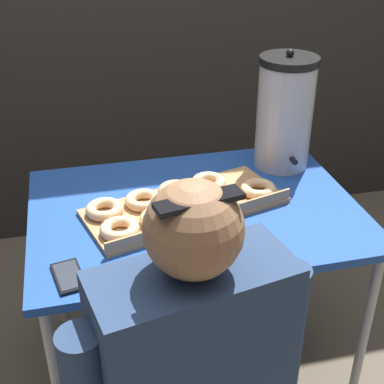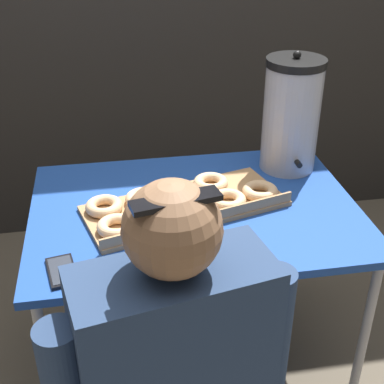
# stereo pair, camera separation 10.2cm
# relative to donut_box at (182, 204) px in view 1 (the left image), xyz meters

# --- Properties ---
(ground_plane) EXTENTS (12.00, 12.00, 0.00)m
(ground_plane) POSITION_rel_donut_box_xyz_m (0.05, 0.01, -0.75)
(ground_plane) COLOR brown
(folding_table) EXTENTS (1.11, 0.80, 0.73)m
(folding_table) POSITION_rel_donut_box_xyz_m (0.05, 0.01, -0.08)
(folding_table) COLOR #1E479E
(folding_table) RESTS_ON ground
(donut_box) EXTENTS (0.73, 0.45, 0.05)m
(donut_box) POSITION_rel_donut_box_xyz_m (0.00, 0.00, 0.00)
(donut_box) COLOR tan
(donut_box) RESTS_ON folding_table
(coffee_urn) EXTENTS (0.22, 0.24, 0.46)m
(coffee_urn) POSITION_rel_donut_box_xyz_m (0.45, 0.25, 0.19)
(coffee_urn) COLOR #B7B7BC
(coffee_urn) RESTS_ON folding_table
(cell_phone) EXTENTS (0.10, 0.16, 0.01)m
(cell_phone) POSITION_rel_donut_box_xyz_m (-0.39, -0.28, -0.02)
(cell_phone) COLOR black
(cell_phone) RESTS_ON folding_table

